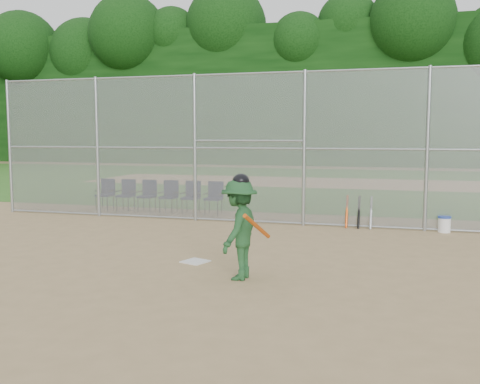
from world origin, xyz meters
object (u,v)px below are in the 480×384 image
(home_plate, at_px, (195,261))
(chair_0, at_px, (105,194))
(batter_at_plate, at_px, (239,228))
(water_cooler, at_px, (444,224))

(home_plate, xyz_separation_m, chair_0, (-5.32, 5.92, 0.47))
(chair_0, bearing_deg, home_plate, -48.08)
(home_plate, relative_size, batter_at_plate, 0.25)
(chair_0, bearing_deg, water_cooler, -7.83)
(water_cooler, bearing_deg, batter_at_plate, -123.52)
(batter_at_plate, height_order, chair_0, batter_at_plate)
(home_plate, height_order, chair_0, chair_0)
(water_cooler, relative_size, chair_0, 0.41)
(batter_at_plate, xyz_separation_m, water_cooler, (3.60, 5.44, -0.64))
(home_plate, bearing_deg, chair_0, 131.92)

